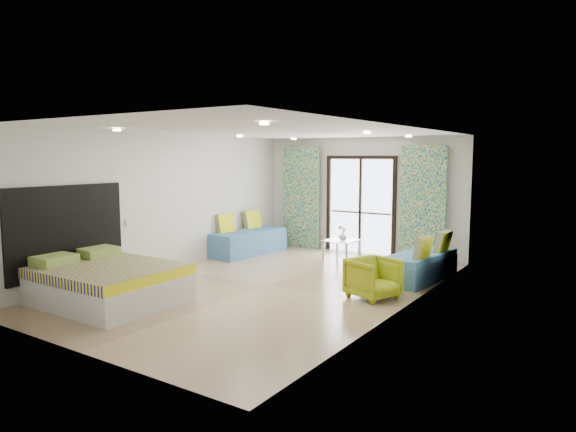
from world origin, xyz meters
The scene contains 24 objects.
floor centered at (0.00, 0.00, 0.00)m, with size 5.00×7.50×0.01m, color #987B5B, non-canonical shape.
ceiling centered at (0.00, 0.00, 2.70)m, with size 5.00×7.50×0.01m, color silver, non-canonical shape.
wall_back centered at (0.00, 3.75, 1.35)m, with size 5.00×0.01×2.70m, color silver, non-canonical shape.
wall_front centered at (0.00, -3.75, 1.35)m, with size 5.00×0.01×2.70m, color silver, non-canonical shape.
wall_left centered at (-2.50, 0.00, 1.35)m, with size 0.01×7.50×2.70m, color silver, non-canonical shape.
wall_right centered at (2.50, 0.00, 1.35)m, with size 0.01×7.50×2.70m, color silver, non-canonical shape.
balcony_door centered at (0.00, 3.72, 1.26)m, with size 1.76×0.08×2.28m.
balcony_rail centered at (0.00, 3.73, 0.95)m, with size 1.52×0.03×0.04m, color #595451.
curtain_left centered at (-1.55, 3.57, 1.25)m, with size 1.00×0.10×2.50m, color beige.
curtain_right centered at (1.55, 3.57, 1.25)m, with size 1.00×0.10×2.50m, color beige.
downlight_a centered at (-1.40, -2.00, 2.67)m, with size 0.12×0.12×0.02m, color #FFE0B2.
downlight_b centered at (1.40, -2.00, 2.67)m, with size 0.12×0.12×0.02m, color #FFE0B2.
downlight_c centered at (-1.40, 1.00, 2.67)m, with size 0.12×0.12×0.02m, color #FFE0B2.
downlight_d centered at (1.40, 1.00, 2.67)m, with size 0.12×0.12×0.02m, color #FFE0B2.
downlight_e centered at (-1.40, 3.00, 2.67)m, with size 0.12×0.12×0.02m, color #FFE0B2.
downlight_f centered at (1.40, 3.00, 2.67)m, with size 0.12×0.12×0.02m, color #FFE0B2.
headboard centered at (-2.46, -2.24, 1.05)m, with size 0.06×2.10×1.50m, color black.
switch_plate centered at (-2.47, -0.99, 1.05)m, with size 0.02×0.10×0.10m, color silver.
bed centered at (-1.48, -2.24, 0.31)m, with size 2.12×1.73×0.73m.
daybed_left centered at (-2.12, 2.12, 0.30)m, with size 0.90×2.02×0.97m.
daybed_right centered at (2.12, 1.87, 0.28)m, with size 0.90×1.88×0.89m.
coffee_table centered at (0.05, 2.71, 0.40)m, with size 0.71×0.71×0.77m.
vase centered at (0.08, 2.70, 0.54)m, with size 0.19×0.20×0.19m, color white.
armchair centered at (1.89, 0.27, 0.36)m, with size 0.69×0.65×0.71m, color #98A915.
Camera 1 is at (5.20, -7.19, 2.28)m, focal length 32.00 mm.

